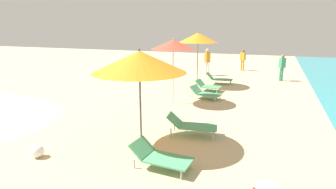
{
  "coord_description": "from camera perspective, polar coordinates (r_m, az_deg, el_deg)",
  "views": [
    {
      "loc": [
        3.69,
        6.75,
        3.18
      ],
      "look_at": [
        0.9,
        13.98,
        1.27
      ],
      "focal_mm": 29.71,
      "sensor_mm": 36.0,
      "label": 1
    }
  ],
  "objects": [
    {
      "name": "umbrella_fourth",
      "position": [
        7.2,
        -5.9,
        6.68
      ],
      "size": [
        2.45,
        2.45,
        2.63
      ],
      "color": "#4C4C51",
      "rests_on": "ground"
    },
    {
      "name": "lounger_fourth_shoreside",
      "position": [
        8.32,
        4.77,
        -6.21
      ],
      "size": [
        1.54,
        0.83,
        0.63
      ],
      "rotation": [
        0.0,
        0.0,
        0.15
      ],
      "color": "#4CA572",
      "rests_on": "ground"
    },
    {
      "name": "lounger_fourth_inland",
      "position": [
        6.52,
        -1.59,
        -12.58
      ],
      "size": [
        1.43,
        0.74,
        0.57
      ],
      "rotation": [
        0.0,
        0.0,
        -0.06
      ],
      "color": "#4CA572",
      "rests_on": "ground"
    },
    {
      "name": "umbrella_fifth",
      "position": [
        11.43,
        1.06,
        10.18
      ],
      "size": [
        1.82,
        1.82,
        2.71
      ],
      "color": "silver",
      "rests_on": "ground"
    },
    {
      "name": "lounger_fifth_shoreside",
      "position": [
        12.6,
        7.6,
        0.33
      ],
      "size": [
        1.45,
        0.88,
        0.56
      ],
      "rotation": [
        0.0,
        0.0,
        -0.19
      ],
      "color": "#4CA572",
      "rests_on": "ground"
    },
    {
      "name": "umbrella_farthest",
      "position": [
        15.0,
        6.2,
        11.51
      ],
      "size": [
        2.06,
        2.06,
        2.91
      ],
      "color": "olive",
      "rests_on": "ground"
    },
    {
      "name": "lounger_farthest_shoreside",
      "position": [
        16.03,
        10.34,
        3.26
      ],
      "size": [
        1.51,
        0.73,
        0.63
      ],
      "rotation": [
        0.0,
        0.0,
        0.09
      ],
      "color": "#4CA572",
      "rests_on": "ground"
    },
    {
      "name": "lounger_farthest_inland",
      "position": [
        14.14,
        8.18,
        1.81
      ],
      "size": [
        1.28,
        0.8,
        0.55
      ],
      "rotation": [
        0.0,
        0.0,
        -0.09
      ],
      "color": "#4CA572",
      "rests_on": "ground"
    },
    {
      "name": "person_walking_near",
      "position": [
        21.15,
        15.11,
        7.24
      ],
      "size": [
        0.42,
        0.36,
        1.54
      ],
      "rotation": [
        0.0,
        0.0,
        1.08
      ],
      "color": "orange",
      "rests_on": "ground"
    },
    {
      "name": "person_walking_mid",
      "position": [
        17.86,
        22.37,
        5.62
      ],
      "size": [
        0.41,
        0.41,
        1.58
      ],
      "rotation": [
        0.0,
        0.0,
        5.54
      ],
      "color": "#3F9972",
      "rests_on": "ground"
    },
    {
      "name": "person_walking_far",
      "position": [
        18.62,
        8.06,
        7.21
      ],
      "size": [
        0.38,
        0.42,
        1.76
      ],
      "rotation": [
        0.0,
        0.0,
        2.56
      ],
      "color": "silver",
      "rests_on": "ground"
    },
    {
      "name": "beach_ball",
      "position": [
        7.75,
        -25.19,
        -10.51
      ],
      "size": [
        0.32,
        0.32,
        0.32
      ],
      "primitive_type": "sphere",
      "color": "white",
      "rests_on": "ground"
    }
  ]
}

